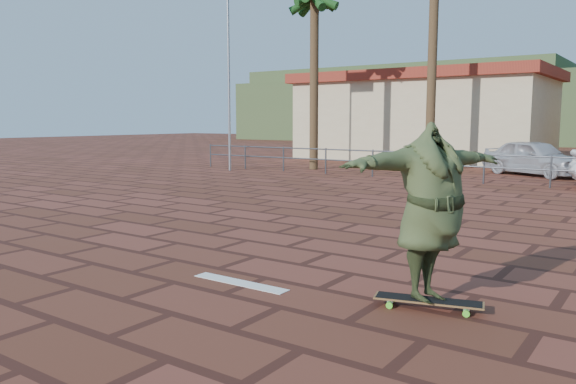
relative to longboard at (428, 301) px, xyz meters
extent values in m
plane|color=brown|center=(-3.04, 0.79, -0.09)|extent=(120.00, 120.00, 0.00)
cube|color=white|center=(-2.34, -0.41, -0.09)|extent=(1.40, 0.22, 0.01)
cylinder|color=#47494F|center=(-15.04, 12.79, 0.41)|extent=(0.06, 0.06, 1.00)
cylinder|color=#47494F|center=(-13.04, 12.79, 0.41)|extent=(0.06, 0.06, 1.00)
cylinder|color=#47494F|center=(-11.04, 12.79, 0.41)|extent=(0.06, 0.06, 1.00)
cylinder|color=#47494F|center=(-9.04, 12.79, 0.41)|extent=(0.06, 0.06, 1.00)
cylinder|color=#47494F|center=(-7.04, 12.79, 0.41)|extent=(0.06, 0.06, 1.00)
cylinder|color=#47494F|center=(-5.04, 12.79, 0.41)|extent=(0.06, 0.06, 1.00)
cylinder|color=#47494F|center=(-3.04, 12.79, 0.41)|extent=(0.06, 0.06, 1.00)
cylinder|color=#47494F|center=(-1.04, 12.79, 0.41)|extent=(0.06, 0.06, 1.00)
cylinder|color=#47494F|center=(-3.04, 12.79, 0.86)|extent=(24.00, 0.05, 0.05)
cylinder|color=#47494F|center=(-3.04, 12.79, 0.46)|extent=(24.00, 0.05, 0.05)
cylinder|color=gray|center=(-13.04, 11.79, 3.91)|extent=(0.10, 0.10, 8.00)
cylinder|color=brown|center=(-10.54, 14.29, 3.41)|extent=(0.36, 0.36, 7.00)
cylinder|color=brown|center=(-6.04, 15.79, 4.01)|extent=(0.36, 0.36, 8.20)
cube|color=beige|center=(-9.04, 22.79, 1.91)|extent=(12.00, 7.00, 4.00)
cube|color=maroon|center=(-9.04, 22.79, 4.16)|extent=(12.60, 7.60, 0.50)
cube|color=#384C28|center=(-25.04, 56.79, 3.91)|extent=(35.00, 14.00, 8.00)
cube|color=olive|center=(0.00, 0.00, 0.01)|extent=(1.19, 0.56, 0.02)
cube|color=black|center=(0.00, 0.00, 0.02)|extent=(1.15, 0.53, 0.00)
cube|color=silver|center=(-0.39, -0.11, -0.03)|extent=(0.11, 0.20, 0.03)
cube|color=silver|center=(0.39, 0.11, -0.03)|extent=(0.11, 0.20, 0.03)
cylinder|color=#5CD92E|center=(-0.36, -0.22, -0.06)|extent=(0.08, 0.05, 0.07)
cylinder|color=#5CD92E|center=(-0.42, 0.00, -0.06)|extent=(0.08, 0.05, 0.07)
cylinder|color=#5CD92E|center=(0.42, 0.00, -0.06)|extent=(0.08, 0.05, 0.07)
cylinder|color=#5CD92E|center=(0.36, 0.22, -0.06)|extent=(0.08, 0.05, 0.07)
imported|color=#3E4B28|center=(0.00, 0.00, 0.99)|extent=(1.44, 2.45, 1.93)
imported|color=#B1B2B8|center=(-2.31, 16.75, 0.58)|extent=(4.24, 3.25, 1.35)
camera|label=1|loc=(2.14, -5.75, 1.96)|focal=35.00mm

